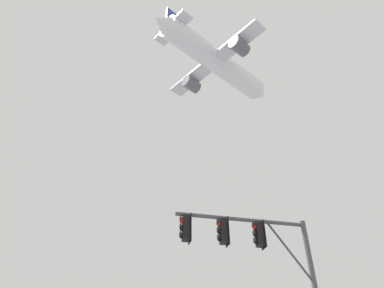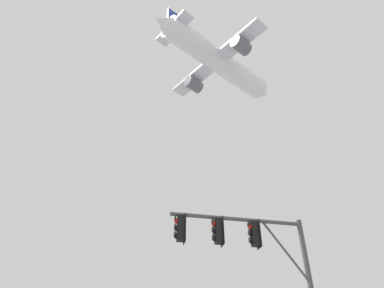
{
  "view_description": "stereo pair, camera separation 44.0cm",
  "coord_description": "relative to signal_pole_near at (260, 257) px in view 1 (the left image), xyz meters",
  "views": [
    {
      "loc": [
        0.12,
        -3.96,
        1.28
      ],
      "look_at": [
        1.8,
        17.06,
        15.93
      ],
      "focal_mm": 32.57,
      "sensor_mm": 36.0,
      "label": 1
    },
    {
      "loc": [
        0.56,
        -3.99,
        1.28
      ],
      "look_at": [
        1.8,
        17.06,
        15.93
      ],
      "focal_mm": 32.57,
      "sensor_mm": 36.0,
      "label": 2
    }
  ],
  "objects": [
    {
      "name": "signal_pole_near",
      "position": [
        0.0,
        0.0,
        0.0
      ],
      "size": [
        5.11,
        0.97,
        6.55
      ],
      "color": "#4C4C51",
      "rests_on": "ground"
    },
    {
      "name": "airplane",
      "position": [
        2.76,
        21.57,
        34.33
      ],
      "size": [
        19.17,
        15.7,
        6.02
      ],
      "color": "white"
    }
  ]
}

